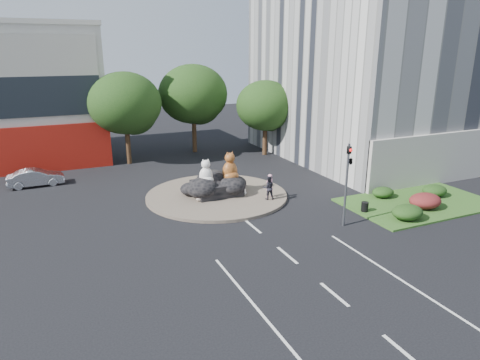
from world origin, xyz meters
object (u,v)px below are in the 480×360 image
object	(u,v)px
cat_white	(206,171)
kitten_white	(243,189)
cat_tabby	(230,166)
parked_car	(36,178)
kitten_calico	(199,195)
litter_bin	(365,207)
pedestrian_pink	(270,186)
pedestrian_dark	(268,188)

from	to	relation	value
cat_white	kitten_white	xyz separation A→B (m)	(2.48, -0.77, -1.39)
cat_tabby	parked_car	xyz separation A→B (m)	(-12.78, 8.07, -1.50)
cat_white	parked_car	xyz separation A→B (m)	(-10.95, 8.15, -1.34)
cat_white	kitten_calico	world-z (taller)	cat_white
parked_car	litter_bin	xyz separation A→B (m)	(19.27, -14.90, -0.24)
pedestrian_pink	pedestrian_dark	distance (m)	0.49
parked_car	litter_bin	world-z (taller)	parked_car
cat_white	kitten_calico	xyz separation A→B (m)	(-0.81, -0.75, -1.39)
kitten_white	litter_bin	xyz separation A→B (m)	(5.85, -5.98, -0.19)
cat_white	kitten_white	bearing A→B (deg)	-6.89
cat_tabby	pedestrian_dark	world-z (taller)	cat_tabby
kitten_calico	pedestrian_pink	world-z (taller)	pedestrian_pink
cat_white	litter_bin	bearing A→B (deg)	-28.74
kitten_calico	parked_car	world-z (taller)	parked_car
pedestrian_pink	parked_car	world-z (taller)	pedestrian_pink
pedestrian_pink	litter_bin	world-z (taller)	pedestrian_pink
cat_tabby	kitten_calico	xyz separation A→B (m)	(-2.65, -0.83, -1.55)
cat_white	kitten_white	world-z (taller)	cat_white
pedestrian_pink	litter_bin	bearing A→B (deg)	126.51
kitten_calico	pedestrian_pink	xyz separation A→B (m)	(4.77, -1.21, 0.42)
cat_white	parked_car	world-z (taller)	cat_white
pedestrian_dark	parked_car	world-z (taller)	pedestrian_dark
cat_white	pedestrian_dark	bearing A→B (deg)	-22.30
cat_tabby	pedestrian_pink	distance (m)	3.15
kitten_white	cat_tabby	bearing A→B (deg)	113.53
kitten_calico	pedestrian_pink	bearing A→B (deg)	6.49
kitten_calico	litter_bin	size ratio (longest dim) A/B	1.33
pedestrian_dark	kitten_calico	bearing A→B (deg)	-3.22
pedestrian_pink	kitten_white	bearing A→B (deg)	-44.59
kitten_white	parked_car	size ratio (longest dim) A/B	0.21
kitten_white	pedestrian_dark	distance (m)	2.02
pedestrian_pink	litter_bin	size ratio (longest dim) A/B	2.67
pedestrian_dark	parked_car	distance (m)	18.00
cat_white	cat_tabby	distance (m)	1.84
kitten_calico	parked_car	bearing A→B (deg)	159.40
cat_white	parked_car	distance (m)	13.71
kitten_calico	litter_bin	distance (m)	10.93
cat_tabby	kitten_white	size ratio (longest dim) A/B	2.56
kitten_white	pedestrian_dark	xyz separation A→B (m)	(1.19, -1.58, 0.40)
kitten_calico	pedestrian_dark	world-z (taller)	pedestrian_dark
pedestrian_pink	pedestrian_dark	size ratio (longest dim) A/B	1.01
kitten_calico	kitten_white	size ratio (longest dim) A/B	0.99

